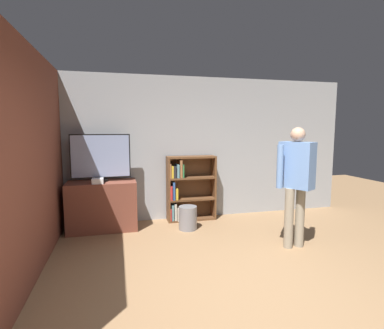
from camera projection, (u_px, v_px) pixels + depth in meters
name	position (u px, v px, depth m)	size (l,w,h in m)	color
ground_plane	(266.00, 312.00, 2.84)	(14.00, 14.00, 0.00)	#93704C
wall_back	(188.00, 148.00, 5.75)	(6.51, 0.06, 2.70)	#9EA3A8
wall_side_brick	(36.00, 160.00, 3.64)	(0.06, 4.76, 2.70)	brown
tv_ledge	(102.00, 206.00, 5.12)	(1.14, 0.57, 0.84)	brown
television	(101.00, 157.00, 5.05)	(0.98, 0.22, 0.80)	black
game_console	(98.00, 181.00, 4.89)	(0.18, 0.19, 0.08)	white
bookshelf	(186.00, 189.00, 5.64)	(0.92, 0.28, 1.22)	brown
person	(296.00, 177.00, 4.28)	(0.62, 0.52, 1.75)	gray
waste_bin	(188.00, 218.00, 5.15)	(0.31, 0.31, 0.40)	gray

